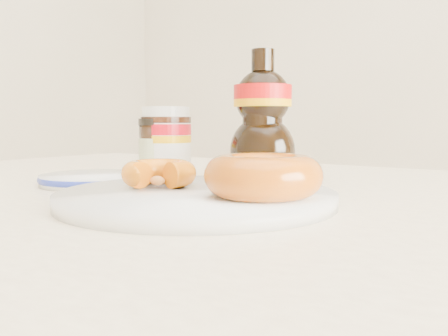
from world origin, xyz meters
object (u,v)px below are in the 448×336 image
Objects in this scene: dark_jar at (157,149)px; blue_rim_saucer at (94,179)px; plate at (197,197)px; donut_whole at (263,176)px; syrup_bottle at (262,117)px; donut_bitten at (159,173)px; dining_table at (223,256)px; nutella_jar at (166,140)px.

dark_jar is 0.62× the size of blue_rim_saucer.
plate is 0.26m from dark_jar.
plate is at bearing -37.86° from dark_jar.
donut_whole is 0.62× the size of syrup_bottle.
donut_bitten is at bearing -46.44° from dark_jar.
donut_whole is 0.78× the size of blue_rim_saucer.
syrup_bottle reaches higher than donut_bitten.
plate is 1.57× the size of syrup_bottle.
donut_whole is at bearing 3.81° from plate.
syrup_bottle is (-0.00, 0.10, 0.18)m from dining_table.
donut_bitten is 0.57× the size of blue_rim_saucer.
plate is at bearing 11.74° from donut_bitten.
dark_jar reaches higher than dining_table.
dining_table is 12.70× the size of nutella_jar.
syrup_bottle is 1.26× the size of blue_rim_saucer.
dining_table is 9.43× the size of blue_rim_saucer.
syrup_bottle is (0.16, 0.02, 0.03)m from nutella_jar.
donut_bitten is at bearing -104.02° from dining_table.
dining_table is 0.22m from dark_jar.
dark_jar reaches higher than blue_rim_saucer.
dining_table is 0.20m from syrup_bottle.
donut_whole is 0.32m from dark_jar.
donut_whole is at bearing 16.42° from donut_bitten.
plate and blue_rim_saucer have the same top height.
plate is at bearing -11.82° from blue_rim_saucer.
donut_bitten is at bearing -179.61° from donut_whole.
blue_rim_saucer is at bearing -164.62° from dining_table.
nutella_jar is 0.02m from dark_jar.
syrup_bottle reaches higher than blue_rim_saucer.
donut_bitten is at bearing -95.80° from syrup_bottle.
plate is at bearing -79.02° from syrup_bottle.
nutella_jar is (-0.14, 0.17, 0.03)m from donut_bitten.
syrup_bottle is at bearing 100.98° from plate.
dining_table is 0.21m from blue_rim_saucer.
dark_jar is (-0.15, 0.16, 0.02)m from donut_bitten.
nutella_jar is (-0.20, 0.17, 0.05)m from plate.
syrup_bottle is at bearing 12.40° from dark_jar.
dark_jar is (-0.17, -0.04, -0.05)m from syrup_bottle.
donut_bitten is 0.22m from nutella_jar.
donut_whole is 0.23m from syrup_bottle.
dining_table is 16.55× the size of donut_bitten.
donut_whole is 0.30m from blue_rim_saucer.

